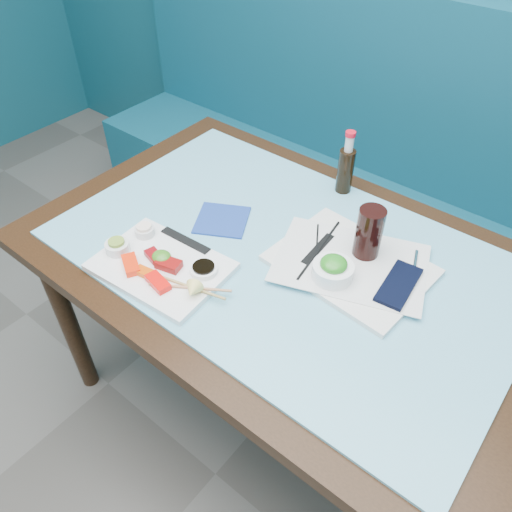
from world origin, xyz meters
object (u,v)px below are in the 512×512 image
Objects in this scene: cola_bottle_body at (345,171)px; sashimi_plate at (161,266)px; serving_tray at (350,265)px; blue_napkin at (222,220)px; dining_table at (283,276)px; cola_glass at (369,233)px; booth_bench at (401,215)px; seaweed_bowl at (333,271)px.

sashimi_plate is at bearing -106.85° from cola_bottle_body.
sashimi_plate is at bearing -135.74° from serving_tray.
serving_tray is 0.39m from blue_napkin.
dining_table is 0.24m from blue_napkin.
dining_table is 9.84× the size of cola_glass.
booth_bench is 21.59× the size of cola_bottle_body.
sashimi_plate is 3.21× the size of seaweed_bowl.
cola_glass is (0.01, 0.05, 0.08)m from serving_tray.
booth_bench is 0.95m from blue_napkin.
seaweed_bowl is 0.14m from cola_glass.
serving_tray is 2.70× the size of cola_glass.
seaweed_bowl is 0.38m from blue_napkin.
cola_bottle_body is 0.96× the size of blue_napkin.
cola_bottle_body reaches higher than blue_napkin.
sashimi_plate is (-0.21, -1.09, 0.39)m from booth_bench.
cola_bottle_body is at bearing 61.32° from blue_napkin.
cola_glass reaches higher than sashimi_plate.
booth_bench is 21.09× the size of cola_glass.
booth_bench is at bearing 90.00° from dining_table.
seaweed_bowl reaches higher than serving_tray.
serving_tray is at bearing 20.47° from dining_table.
booth_bench is 0.67m from cola_bottle_body.
serving_tray is (0.17, 0.06, 0.10)m from dining_table.
booth_bench is 0.96m from seaweed_bowl.
cola_bottle_body is (0.18, 0.60, 0.06)m from sashimi_plate.
cola_glass is at bearing -47.93° from cola_bottle_body.
seaweed_bowl is at bearing -1.44° from blue_napkin.
booth_bench is 8.99× the size of sashimi_plate.
cola_bottle_body is 0.40m from blue_napkin.
dining_table is at bearing -146.36° from cola_glass.
blue_napkin is at bearing -179.05° from dining_table.
cola_glass is (0.18, 0.12, 0.18)m from dining_table.
booth_bench is at bearing 86.40° from cola_bottle_body.
serving_tray is at bearing -77.98° from booth_bench.
blue_napkin is (-0.39, -0.07, -0.00)m from serving_tray.
dining_table is 4.20× the size of sashimi_plate.
cola_glass is at bearing 81.25° from seaweed_bowl.
cola_glass is at bearing -76.34° from booth_bench.
seaweed_bowl is (0.16, -0.01, 0.13)m from dining_table.
dining_table is 0.34m from sashimi_plate.
sashimi_plate is at bearing -100.99° from booth_bench.
cola_glass is at bearing 16.86° from blue_napkin.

